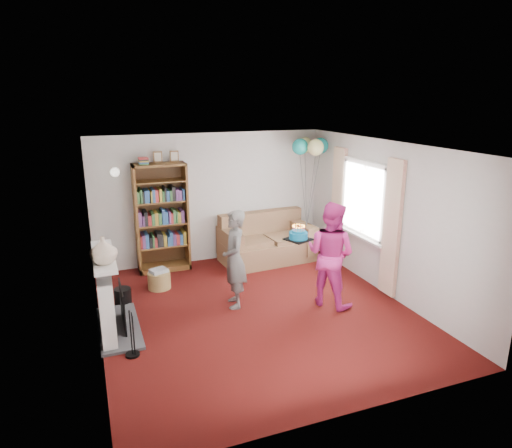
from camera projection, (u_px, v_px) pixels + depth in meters
name	position (u px, v px, depth m)	size (l,w,h in m)	color
ground	(256.00, 312.00, 6.94)	(5.00, 5.00, 0.00)	#320907
wall_back	(211.00, 198.00, 8.86)	(4.50, 0.02, 2.50)	silver
wall_left	(92.00, 252.00, 5.83)	(0.02, 5.00, 2.50)	silver
wall_right	(387.00, 219.00, 7.37)	(0.02, 5.00, 2.50)	silver
ceiling	(256.00, 146.00, 6.26)	(4.50, 5.00, 0.01)	white
fireplace	(110.00, 297.00, 6.26)	(0.55, 1.80, 1.12)	#3F3F42
window_bay	(363.00, 213.00, 7.91)	(0.14, 2.02, 2.20)	white
wall_sconce	(115.00, 172.00, 7.96)	(0.16, 0.23, 0.16)	gold
bookcase	(161.00, 219.00, 8.40)	(0.95, 0.42, 2.22)	#472B14
sofa	(265.00, 243.00, 9.05)	(1.76, 0.93, 0.93)	brown
wicker_basket	(159.00, 280.00, 7.75)	(0.38, 0.38, 0.35)	#A9894E
person_striped	(234.00, 259.00, 6.95)	(0.56, 0.37, 1.53)	black
person_magenta	(330.00, 254.00, 7.01)	(0.80, 0.62, 1.65)	#CB2883
birthday_cake	(298.00, 236.00, 6.75)	(0.33, 0.33, 0.22)	black
balloons	(310.00, 146.00, 8.83)	(0.75, 0.75, 1.70)	#3F3F3F
mantel_vase	(103.00, 250.00, 5.73)	(0.34, 0.34, 0.35)	beige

